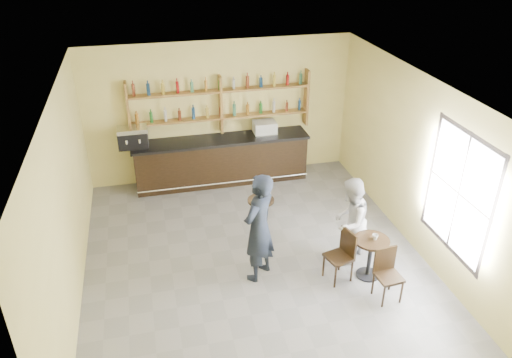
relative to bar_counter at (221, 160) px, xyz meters
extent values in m
plane|color=slate|center=(0.06, -3.15, -0.54)|extent=(7.00, 7.00, 0.00)
plane|color=white|center=(0.06, -3.15, 2.66)|extent=(7.00, 7.00, 0.00)
plane|color=#EEDF87|center=(0.06, 0.35, 1.06)|extent=(7.00, 0.00, 7.00)
plane|color=#EEDF87|center=(0.06, -6.65, 1.06)|extent=(7.00, 0.00, 7.00)
plane|color=#EEDF87|center=(-2.94, -3.15, 1.06)|extent=(0.00, 7.00, 7.00)
plane|color=#EEDF87|center=(3.06, -3.15, 1.06)|extent=(0.00, 7.00, 7.00)
plane|color=white|center=(3.06, -4.35, 1.16)|extent=(0.00, 2.00, 2.00)
cube|color=white|center=(0.27, -2.68, 0.46)|extent=(0.19, 0.19, 0.00)
torus|color=#DDAD51|center=(0.28, -2.69, 0.48)|extent=(0.12, 0.12, 0.04)
imported|color=white|center=(0.41, -2.58, 0.51)|extent=(0.14, 0.14, 0.10)
imported|color=black|center=(0.03, -3.53, 0.44)|extent=(0.84, 0.84, 1.97)
imported|color=white|center=(1.92, -3.98, 0.26)|extent=(0.10, 0.10, 0.09)
imported|color=#AEAEB3|center=(1.67, -3.47, 0.28)|extent=(1.00, 1.00, 1.64)
camera|label=1|loc=(-1.59, -10.20, 5.07)|focal=35.00mm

